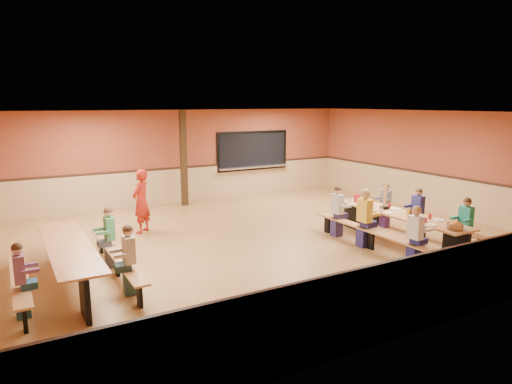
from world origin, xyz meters
TOP-DOWN VIEW (x-y plane):
  - ground at (0.00, 0.00)m, footprint 12.00×12.00m
  - room_envelope at (0.00, 0.00)m, footprint 12.04×10.04m
  - kitchen_pass_through at (2.60, 4.96)m, footprint 2.78×0.28m
  - structural_post at (-0.20, 4.40)m, footprint 0.18×0.18m
  - cafeteria_table_main at (2.64, -1.88)m, footprint 1.91×3.70m
  - cafeteria_table_second at (-4.30, -0.69)m, footprint 1.91×3.70m
  - seated_child_white_left at (1.82, -3.09)m, footprint 0.37×0.30m
  - seated_adult_yellow at (1.82, -1.64)m, footprint 0.42×0.34m
  - seated_child_grey_left at (1.82, -0.69)m, footprint 0.38×0.31m
  - seated_child_teal_right at (3.47, -3.01)m, footprint 0.36×0.30m
  - seated_child_navy_right at (3.47, -1.70)m, footprint 0.36×0.30m
  - seated_child_char_right at (3.47, -0.64)m, footprint 0.34×0.28m
  - seated_child_purple_sec at (-5.12, -1.72)m, footprint 0.35×0.28m
  - seated_child_green_sec at (-3.47, -0.16)m, footprint 0.36×0.30m
  - seated_child_tan_sec at (-3.47, -1.68)m, footprint 0.37×0.30m
  - standing_woman at (-2.25, 1.98)m, footprint 0.69×0.68m
  - punch_pitcher at (2.52, -0.59)m, footprint 0.16×0.16m
  - chip_bowl at (2.56, -3.42)m, footprint 0.32×0.32m
  - napkin_dispenser at (2.63, -2.24)m, footprint 0.10×0.14m
  - condiment_mustard at (2.45, -2.33)m, footprint 0.06×0.06m
  - condiment_ketchup at (2.58, -2.32)m, footprint 0.06×0.06m
  - table_paddle at (2.65, -1.42)m, footprint 0.16×0.16m
  - place_settings at (2.64, -1.88)m, footprint 0.65×3.30m

SIDE VIEW (x-z plane):
  - ground at x=0.00m, z-range 0.00..0.00m
  - cafeteria_table_main at x=2.64m, z-range 0.16..0.90m
  - cafeteria_table_second at x=-4.30m, z-range 0.16..0.90m
  - seated_child_char_right at x=3.47m, z-range 0.00..1.14m
  - seated_child_purple_sec at x=-5.12m, z-range 0.00..1.16m
  - seated_child_teal_right at x=3.47m, z-range 0.00..1.20m
  - seated_child_green_sec at x=-3.47m, z-range 0.00..1.20m
  - seated_child_navy_right at x=3.47m, z-range 0.00..1.20m
  - seated_child_tan_sec at x=-3.47m, z-range 0.00..1.21m
  - seated_child_white_left at x=1.82m, z-range 0.00..1.22m
  - seated_child_grey_left at x=1.82m, z-range 0.00..1.23m
  - seated_adult_yellow at x=1.82m, z-range 0.00..1.31m
  - room_envelope at x=0.00m, z-range -0.82..2.20m
  - place_settings at x=2.64m, z-range 0.74..0.85m
  - standing_woman at x=-2.25m, z-range 0.00..1.61m
  - napkin_dispenser at x=2.63m, z-range 0.74..0.87m
  - chip_bowl at x=2.56m, z-range 0.74..0.89m
  - condiment_mustard at x=2.45m, z-range 0.74..0.91m
  - condiment_ketchup at x=2.58m, z-range 0.74..0.91m
  - punch_pitcher at x=2.52m, z-range 0.74..0.96m
  - table_paddle at x=2.65m, z-range 0.60..1.16m
  - kitchen_pass_through at x=2.60m, z-range 0.80..2.18m
  - structural_post at x=-0.20m, z-range 0.00..3.00m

